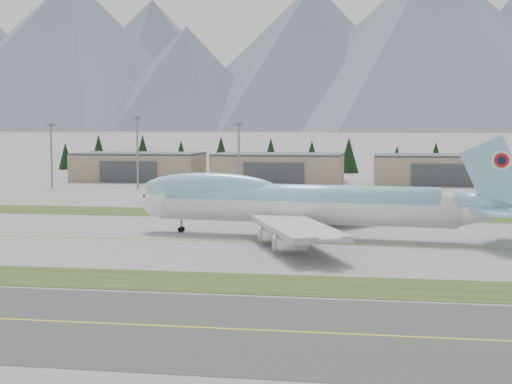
% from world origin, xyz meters
% --- Properties ---
extents(ground, '(7000.00, 7000.00, 0.00)m').
position_xyz_m(ground, '(0.00, 0.00, 0.00)').
color(ground, slate).
rests_on(ground, ground).
extents(grass_strip_near, '(400.00, 14.00, 0.08)m').
position_xyz_m(grass_strip_near, '(0.00, -38.00, 0.00)').
color(grass_strip_near, '#294017').
rests_on(grass_strip_near, ground).
extents(grass_strip_far, '(400.00, 18.00, 0.08)m').
position_xyz_m(grass_strip_far, '(0.00, 45.00, 0.00)').
color(grass_strip_far, '#294017').
rests_on(grass_strip_far, ground).
extents(asphalt_taxiway, '(400.00, 32.00, 0.04)m').
position_xyz_m(asphalt_taxiway, '(0.00, -62.00, 0.00)').
color(asphalt_taxiway, '#3A3A3A').
rests_on(asphalt_taxiway, ground).
extents(taxiway_line_main, '(400.00, 0.40, 0.02)m').
position_xyz_m(taxiway_line_main, '(0.00, 0.00, 0.00)').
color(taxiway_line_main, gold).
rests_on(taxiway_line_main, ground).
extents(taxiway_line_near, '(400.00, 0.40, 0.02)m').
position_xyz_m(taxiway_line_near, '(0.00, -62.00, 0.00)').
color(taxiway_line_near, gold).
rests_on(taxiway_line_near, ground).
extents(boeing_747_freighter, '(76.68, 65.72, 20.15)m').
position_xyz_m(boeing_747_freighter, '(9.06, 8.04, 6.65)').
color(boeing_747_freighter, white).
rests_on(boeing_747_freighter, ground).
extents(hangar_left, '(48.00, 26.60, 10.80)m').
position_xyz_m(hangar_left, '(-70.00, 149.90, 5.39)').
color(hangar_left, gray).
rests_on(hangar_left, ground).
extents(hangar_center, '(48.00, 26.60, 10.80)m').
position_xyz_m(hangar_center, '(-15.00, 149.90, 5.39)').
color(hangar_center, gray).
rests_on(hangar_center, ground).
extents(hangar_right, '(48.00, 26.60, 10.80)m').
position_xyz_m(hangar_right, '(45.00, 149.90, 5.39)').
color(hangar_right, gray).
rests_on(hangar_right, ground).
extents(floodlight_masts, '(192.80, 8.79, 24.56)m').
position_xyz_m(floodlight_masts, '(-16.10, 110.77, 16.16)').
color(floodlight_masts, gray).
rests_on(floodlight_masts, ground).
extents(service_vehicle_a, '(3.15, 3.90, 1.25)m').
position_xyz_m(service_vehicle_a, '(-41.34, 115.89, 0.00)').
color(service_vehicle_a, white).
rests_on(service_vehicle_a, ground).
extents(service_vehicle_b, '(4.19, 3.52, 1.35)m').
position_xyz_m(service_vehicle_b, '(19.69, 124.92, 0.00)').
color(service_vehicle_b, '#CAD334').
rests_on(service_vehicle_b, ground).
extents(conifer_belt, '(263.32, 15.62, 16.99)m').
position_xyz_m(conifer_belt, '(-15.20, 212.71, 7.49)').
color(conifer_belt, black).
rests_on(conifer_belt, ground).
extents(mountain_ridge_front, '(4314.55, 1267.17, 521.11)m').
position_xyz_m(mountain_ridge_front, '(187.28, 2159.80, 234.48)').
color(mountain_ridge_front, '#515B6D').
rests_on(mountain_ridge_front, ground).
extents(mountain_ridge_rear, '(4434.37, 1032.89, 516.44)m').
position_xyz_m(mountain_ridge_rear, '(177.05, 2900.00, 258.24)').
color(mountain_ridge_rear, '#515B6D').
rests_on(mountain_ridge_rear, ground).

